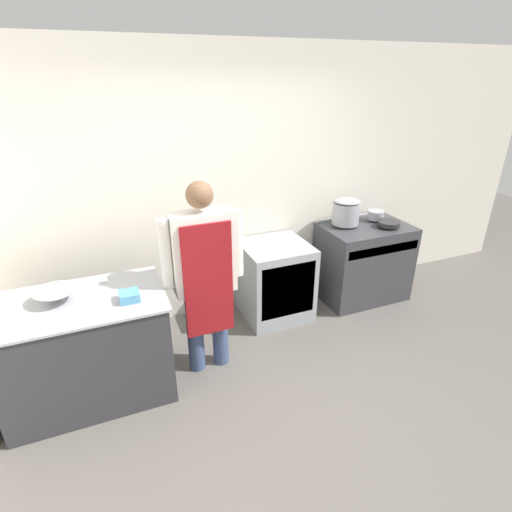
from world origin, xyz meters
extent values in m
plane|color=#5B5651|center=(0.00, 0.00, 0.00)|extent=(14.00, 14.00, 0.00)
cube|color=silver|center=(0.00, 1.71, 1.35)|extent=(8.00, 0.05, 2.70)
cube|color=#2D2D33|center=(-1.41, 0.80, 0.43)|extent=(1.21, 0.73, 0.85)
cube|color=#9EA0A8|center=(-1.41, 0.80, 0.86)|extent=(1.26, 0.76, 0.02)
cube|color=#38383D|center=(1.55, 1.30, 0.44)|extent=(0.96, 0.65, 0.87)
cube|color=#9EA0A8|center=(1.55, 0.99, 0.71)|extent=(0.89, 0.03, 0.10)
cube|color=#9EA0A8|center=(1.55, 1.62, 0.88)|extent=(0.96, 0.03, 0.02)
cube|color=#93999E|center=(0.45, 1.33, 0.41)|extent=(0.68, 0.66, 0.81)
cube|color=silver|center=(0.45, 1.01, 0.45)|extent=(0.58, 0.02, 0.57)
cylinder|color=#38476B|center=(-0.55, 0.78, 0.39)|extent=(0.14, 0.14, 0.78)
cylinder|color=#38476B|center=(-0.33, 0.78, 0.39)|extent=(0.14, 0.14, 0.78)
cube|color=silver|center=(-0.44, 0.78, 1.11)|extent=(0.49, 0.22, 0.67)
cube|color=maroon|center=(-0.44, 0.66, 0.91)|extent=(0.40, 0.02, 0.97)
cylinder|color=silver|center=(-0.73, 0.78, 1.14)|extent=(0.09, 0.09, 0.57)
cylinder|color=silver|center=(-0.15, 0.78, 1.14)|extent=(0.09, 0.09, 0.57)
sphere|color=brown|center=(-0.44, 0.78, 1.58)|extent=(0.21, 0.21, 0.21)
cone|color=#9EA0A8|center=(-1.54, 0.85, 0.92)|extent=(0.31, 0.31, 0.09)
cube|color=teal|center=(-1.05, 0.67, 0.91)|extent=(0.14, 0.14, 0.07)
cylinder|color=#9EA0A8|center=(1.34, 1.42, 1.01)|extent=(0.29, 0.29, 0.24)
ellipsoid|color=#9EA0A8|center=(1.34, 1.42, 1.15)|extent=(0.29, 0.29, 0.05)
cylinder|color=#262628|center=(1.75, 1.19, 0.91)|extent=(0.24, 0.24, 0.05)
cylinder|color=#9EA0A8|center=(1.75, 1.42, 0.94)|extent=(0.18, 0.18, 0.10)
camera|label=1|loc=(-1.15, -2.05, 2.41)|focal=28.00mm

